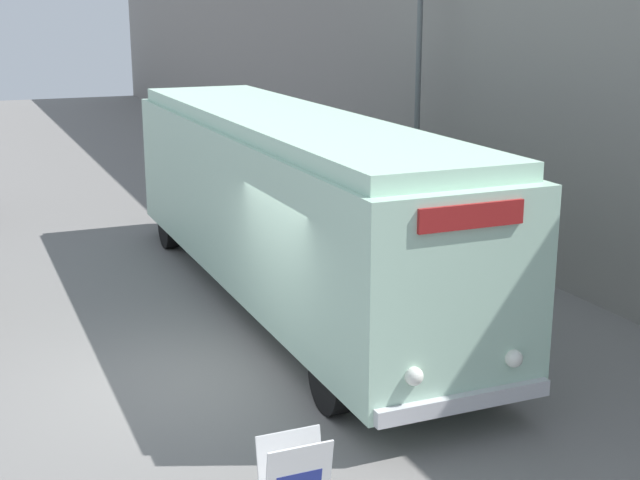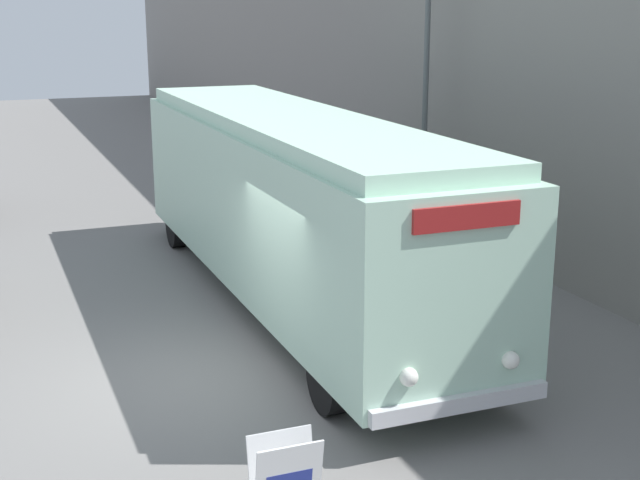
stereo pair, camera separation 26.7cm
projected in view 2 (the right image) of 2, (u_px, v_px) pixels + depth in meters
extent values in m
plane|color=slate|center=(197.00, 379.00, 12.43)|extent=(80.00, 80.00, 0.00)
cube|color=gray|center=(376.00, 53.00, 23.07)|extent=(0.30, 60.00, 7.64)
cylinder|color=black|center=(329.00, 379.00, 11.31)|extent=(0.28, 0.90, 0.90)
cylinder|color=black|center=(474.00, 356.00, 12.07)|extent=(0.28, 0.90, 0.90)
cylinder|color=black|center=(176.00, 226.00, 19.09)|extent=(0.28, 0.90, 0.90)
cylinder|color=black|center=(270.00, 218.00, 19.85)|extent=(0.28, 0.90, 0.90)
cube|color=#B2DBC1|center=(291.00, 204.00, 15.25)|extent=(2.45, 11.46, 2.60)
cube|color=silver|center=(290.00, 121.00, 14.88)|extent=(2.25, 11.00, 0.24)
cube|color=silver|center=(461.00, 404.00, 10.35)|extent=(2.32, 0.12, 0.20)
sphere|color=white|center=(409.00, 377.00, 10.03)|extent=(0.22, 0.22, 0.22)
sphere|color=white|center=(511.00, 360.00, 10.51)|extent=(0.22, 0.22, 0.22)
cube|color=maroon|center=(467.00, 217.00, 9.81)|extent=(1.35, 0.06, 0.28)
cube|color=white|center=(282.00, 480.00, 8.82)|extent=(0.68, 0.20, 1.01)
cylinder|color=#595E60|center=(425.00, 93.00, 18.92)|extent=(0.12, 0.12, 6.46)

